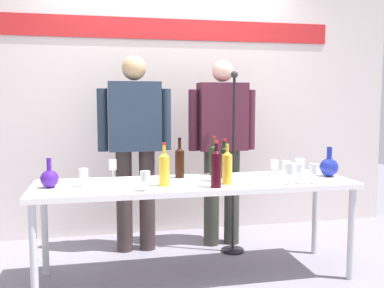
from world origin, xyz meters
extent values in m
plane|color=gray|center=(0.00, 0.00, 0.00)|extent=(10.00, 10.00, 0.00)
cube|color=silver|center=(0.00, 1.23, 1.50)|extent=(4.73, 0.10, 3.00)
cube|color=red|center=(0.00, 1.18, 2.03)|extent=(3.31, 0.01, 0.20)
cube|color=white|center=(0.00, 0.00, 0.71)|extent=(2.36, 0.65, 0.04)
cylinder|color=silver|center=(-1.12, -0.28, 0.35)|extent=(0.05, 0.05, 0.69)
cylinder|color=silver|center=(1.12, -0.28, 0.35)|extent=(0.05, 0.05, 0.69)
cylinder|color=silver|center=(-1.12, 0.28, 0.35)|extent=(0.05, 0.05, 0.69)
cylinder|color=silver|center=(1.12, 0.28, 0.35)|extent=(0.05, 0.05, 0.69)
sphere|color=#431B8D|center=(-1.04, 0.00, 0.80)|extent=(0.12, 0.12, 0.12)
cylinder|color=#431B8D|center=(-1.04, 0.00, 0.89)|extent=(0.03, 0.03, 0.09)
sphere|color=#1C2998|center=(1.08, 0.00, 0.81)|extent=(0.15, 0.15, 0.15)
cylinder|color=#1C2998|center=(1.08, 0.00, 0.92)|extent=(0.04, 0.04, 0.10)
cylinder|color=#3A2E2D|center=(-0.50, 0.69, 0.45)|extent=(0.14, 0.14, 0.90)
cylinder|color=#3A2E2D|center=(-0.29, 0.69, 0.45)|extent=(0.14, 0.14, 0.90)
cube|color=#233143|center=(-0.40, 0.69, 1.20)|extent=(0.45, 0.22, 0.60)
cylinder|color=#233143|center=(-0.67, 0.69, 1.17)|extent=(0.09, 0.09, 0.54)
cylinder|color=#233143|center=(-0.12, 0.69, 1.17)|extent=(0.09, 0.09, 0.54)
sphere|color=tan|center=(-0.40, 0.69, 1.61)|extent=(0.21, 0.21, 0.21)
cylinder|color=#35382E|center=(0.30, 0.69, 0.44)|extent=(0.14, 0.14, 0.88)
cylinder|color=#35382E|center=(0.49, 0.69, 0.44)|extent=(0.14, 0.14, 0.88)
cube|color=#471C2C|center=(0.40, 0.69, 1.19)|extent=(0.44, 0.22, 0.61)
cylinder|color=#471C2C|center=(0.13, 0.69, 1.16)|extent=(0.09, 0.09, 0.55)
cylinder|color=#471C2C|center=(0.66, 0.69, 1.16)|extent=(0.09, 0.09, 0.55)
sphere|color=beige|center=(0.40, 0.69, 1.60)|extent=(0.19, 0.19, 0.19)
cylinder|color=gold|center=(0.20, -0.13, 0.84)|extent=(0.07, 0.07, 0.21)
cone|color=gold|center=(0.20, -0.13, 0.96)|extent=(0.07, 0.07, 0.03)
cylinder|color=gold|center=(0.20, -0.13, 0.98)|extent=(0.02, 0.02, 0.06)
cylinder|color=gold|center=(0.20, -0.13, 1.02)|extent=(0.03, 0.03, 0.02)
cylinder|color=black|center=(-0.09, 0.19, 0.84)|extent=(0.07, 0.07, 0.21)
cone|color=black|center=(-0.09, 0.19, 0.96)|extent=(0.07, 0.07, 0.03)
cylinder|color=black|center=(-0.09, 0.19, 0.99)|extent=(0.02, 0.02, 0.09)
cylinder|color=black|center=(-0.09, 0.19, 1.04)|extent=(0.03, 0.03, 0.02)
cylinder|color=black|center=(0.15, -0.01, 0.84)|extent=(0.07, 0.07, 0.22)
cone|color=black|center=(0.15, -0.01, 0.96)|extent=(0.07, 0.07, 0.03)
cylinder|color=black|center=(0.15, -0.01, 0.99)|extent=(0.02, 0.02, 0.08)
cylinder|color=red|center=(0.15, -0.01, 1.03)|extent=(0.03, 0.03, 0.02)
cylinder|color=black|center=(0.25, 0.11, 0.84)|extent=(0.06, 0.06, 0.22)
cone|color=black|center=(0.25, 0.11, 0.97)|extent=(0.06, 0.06, 0.03)
cylinder|color=black|center=(0.25, 0.11, 0.99)|extent=(0.03, 0.03, 0.07)
cylinder|color=#B31D1A|center=(0.25, 0.11, 1.03)|extent=(0.03, 0.03, 0.02)
cylinder|color=gold|center=(-0.25, -0.10, 0.84)|extent=(0.08, 0.08, 0.21)
cone|color=gold|center=(-0.25, -0.10, 0.96)|extent=(0.08, 0.08, 0.03)
cylinder|color=gold|center=(-0.25, -0.10, 0.98)|extent=(0.02, 0.02, 0.08)
cylinder|color=red|center=(-0.25, -0.10, 1.03)|extent=(0.03, 0.03, 0.02)
cylinder|color=#1D3D1B|center=(0.20, 0.26, 0.84)|extent=(0.07, 0.07, 0.22)
cone|color=#1D3D1B|center=(0.20, 0.26, 0.97)|extent=(0.07, 0.07, 0.03)
cylinder|color=#1D3D1B|center=(0.20, 0.26, 0.99)|extent=(0.03, 0.03, 0.08)
cylinder|color=red|center=(0.20, 0.26, 1.04)|extent=(0.03, 0.03, 0.02)
cylinder|color=#360511|center=(0.09, -0.23, 0.85)|extent=(0.07, 0.07, 0.24)
cone|color=#360511|center=(0.09, -0.23, 0.98)|extent=(0.07, 0.07, 0.03)
cylinder|color=#360511|center=(0.09, -0.23, 1.01)|extent=(0.03, 0.03, 0.07)
cylinder|color=#AE1D1F|center=(0.09, -0.23, 1.05)|extent=(0.03, 0.03, 0.02)
cylinder|color=white|center=(-0.40, -0.25, 0.74)|extent=(0.06, 0.06, 0.00)
cylinder|color=white|center=(-0.40, -0.25, 0.77)|extent=(0.01, 0.01, 0.06)
cylinder|color=white|center=(-0.40, -0.25, 0.84)|extent=(0.07, 0.07, 0.07)
cylinder|color=white|center=(-0.60, 0.23, 0.74)|extent=(0.06, 0.06, 0.00)
cylinder|color=white|center=(-0.60, 0.23, 0.77)|extent=(0.01, 0.01, 0.07)
cylinder|color=white|center=(-0.60, 0.23, 0.85)|extent=(0.06, 0.06, 0.08)
cylinder|color=white|center=(-0.81, -0.01, 0.74)|extent=(0.06, 0.06, 0.00)
cylinder|color=white|center=(-0.81, -0.01, 0.77)|extent=(0.01, 0.01, 0.06)
cylinder|color=white|center=(-0.81, -0.01, 0.83)|extent=(0.07, 0.07, 0.07)
cylinder|color=white|center=(0.63, -0.26, 0.74)|extent=(0.06, 0.06, 0.00)
cylinder|color=white|center=(0.63, -0.26, 0.78)|extent=(0.01, 0.01, 0.08)
cylinder|color=white|center=(0.63, -0.26, 0.85)|extent=(0.07, 0.07, 0.08)
cylinder|color=white|center=(0.68, -0.09, 0.74)|extent=(0.06, 0.06, 0.00)
cylinder|color=white|center=(0.68, -0.09, 0.77)|extent=(0.01, 0.01, 0.07)
cylinder|color=white|center=(0.68, -0.09, 0.85)|extent=(0.06, 0.06, 0.08)
cylinder|color=white|center=(0.81, -0.26, 0.74)|extent=(0.06, 0.06, 0.00)
cylinder|color=white|center=(0.81, -0.26, 0.77)|extent=(0.01, 0.01, 0.07)
cylinder|color=white|center=(0.81, -0.26, 0.84)|extent=(0.07, 0.07, 0.08)
cylinder|color=white|center=(0.63, 0.03, 0.74)|extent=(0.05, 0.05, 0.00)
cylinder|color=white|center=(0.63, 0.03, 0.77)|extent=(0.01, 0.01, 0.07)
cylinder|color=white|center=(0.63, 0.03, 0.84)|extent=(0.06, 0.06, 0.07)
cylinder|color=white|center=(0.84, 0.03, 0.74)|extent=(0.05, 0.05, 0.00)
cylinder|color=white|center=(0.84, 0.03, 0.77)|extent=(0.01, 0.01, 0.07)
cylinder|color=white|center=(0.84, 0.03, 0.84)|extent=(0.07, 0.07, 0.07)
cylinder|color=white|center=(0.71, -0.23, 0.74)|extent=(0.05, 0.05, 0.00)
cylinder|color=white|center=(0.71, -0.23, 0.77)|extent=(0.01, 0.01, 0.08)
cylinder|color=white|center=(0.71, -0.23, 0.85)|extent=(0.07, 0.07, 0.07)
cylinder|color=black|center=(0.43, 0.47, 0.01)|extent=(0.20, 0.20, 0.02)
cylinder|color=black|center=(0.43, 0.47, 0.76)|extent=(0.02, 0.02, 1.52)
sphere|color=#232328|center=(0.43, 0.47, 1.55)|extent=(0.06, 0.06, 0.06)
camera|label=1|loc=(-0.68, -3.07, 1.34)|focal=40.22mm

